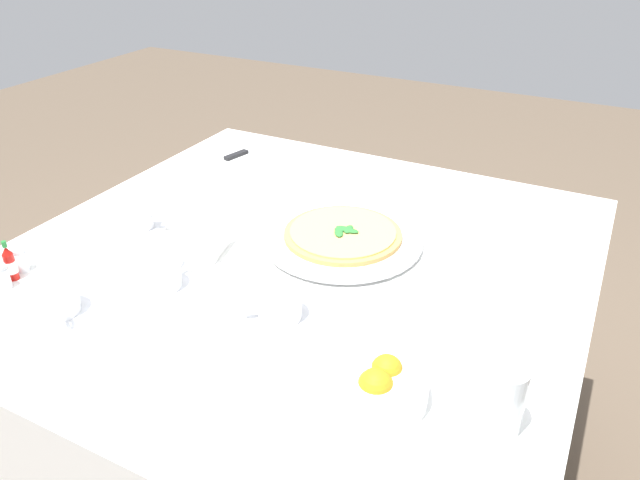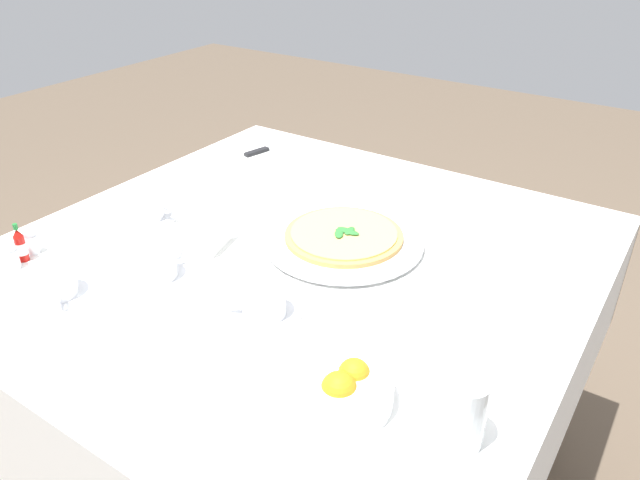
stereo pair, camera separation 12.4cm
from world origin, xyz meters
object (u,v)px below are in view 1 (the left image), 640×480
(napkin_folded, at_px, (249,155))
(pepper_shaker, at_px, (2,276))
(coffee_cup_left_edge, at_px, (161,277))
(dinner_knife, at_px, (250,150))
(coffee_cup_center_back, at_px, (135,217))
(coffee_cup_near_right, at_px, (279,306))
(coffee_cup_far_right, at_px, (56,301))
(pizza_plate, at_px, (343,239))
(water_glass_back_corner, at_px, (500,402))
(salt_shaker, at_px, (20,260))
(menu_card, at_px, (220,242))
(citrus_bowl, at_px, (377,385))
(pizza, at_px, (343,233))
(hot_sauce_bottle, at_px, (10,264))

(napkin_folded, xyz_separation_m, pepper_shaker, (-0.75, 0.06, 0.02))
(coffee_cup_left_edge, distance_m, dinner_knife, 0.65)
(coffee_cup_center_back, xyz_separation_m, coffee_cup_near_right, (-0.14, -0.45, -0.00))
(coffee_cup_center_back, height_order, coffee_cup_left_edge, coffee_cup_center_back)
(coffee_cup_far_right, relative_size, coffee_cup_center_back, 1.00)
(pizza_plate, relative_size, dinner_knife, 1.73)
(water_glass_back_corner, bearing_deg, salt_shaker, 91.43)
(coffee_cup_center_back, height_order, pepper_shaker, coffee_cup_center_back)
(salt_shaker, xyz_separation_m, menu_card, (0.23, -0.31, 0.00))
(dinner_knife, height_order, citrus_bowl, citrus_bowl)
(dinner_knife, distance_m, citrus_bowl, 0.97)
(pizza_plate, height_order, napkin_folded, napkin_folded)
(coffee_cup_left_edge, relative_size, water_glass_back_corner, 1.23)
(coffee_cup_left_edge, xyz_separation_m, pepper_shaker, (-0.13, 0.26, -0.00))
(coffee_cup_near_right, distance_m, citrus_bowl, 0.24)
(coffee_cup_far_right, height_order, dinner_knife, coffee_cup_far_right)
(water_glass_back_corner, distance_m, napkin_folded, 1.08)
(pizza, xyz_separation_m, pepper_shaker, (-0.44, 0.49, 0.00))
(water_glass_back_corner, height_order, menu_card, water_glass_back_corner)
(dinner_knife, bearing_deg, coffee_cup_near_right, -129.42)
(napkin_folded, bearing_deg, dinner_knife, 0.34)
(pizza_plate, bearing_deg, pizza, -105.30)
(pizza_plate, bearing_deg, menu_card, 127.13)
(pizza, xyz_separation_m, salt_shaker, (-0.38, 0.51, 0.00))
(coffee_cup_far_right, relative_size, pepper_shaker, 2.31)
(coffee_cup_far_right, bearing_deg, menu_card, -23.90)
(coffee_cup_center_back, bearing_deg, pepper_shaker, 167.59)
(hot_sauce_bottle, bearing_deg, water_glass_back_corner, -86.79)
(napkin_folded, relative_size, hot_sauce_bottle, 2.95)
(hot_sauce_bottle, bearing_deg, pizza_plate, -50.74)
(coffee_cup_far_right, bearing_deg, coffee_cup_left_edge, -36.27)
(coffee_cup_center_back, distance_m, pepper_shaker, 0.29)
(coffee_cup_left_edge, xyz_separation_m, dinner_knife, (0.62, 0.21, -0.00))
(coffee_cup_left_edge, bearing_deg, dinner_knife, 18.56)
(napkin_folded, xyz_separation_m, hot_sauce_bottle, (-0.72, 0.07, 0.02))
(pizza_plate, relative_size, coffee_cup_center_back, 2.57)
(pizza_plate, height_order, coffee_cup_left_edge, coffee_cup_left_edge)
(coffee_cup_far_right, relative_size, menu_card, 1.47)
(pizza_plate, height_order, coffee_cup_far_right, coffee_cup_far_right)
(citrus_bowl, height_order, pepper_shaker, citrus_bowl)
(water_glass_back_corner, relative_size, hot_sauce_bottle, 1.30)
(water_glass_back_corner, distance_m, hot_sauce_bottle, 0.91)
(water_glass_back_corner, height_order, dinner_knife, water_glass_back_corner)
(coffee_cup_near_right, height_order, citrus_bowl, citrus_bowl)
(coffee_cup_center_back, xyz_separation_m, menu_card, (-0.00, -0.23, -0.00))
(pizza_plate, distance_m, salt_shaker, 0.64)
(pizza_plate, height_order, citrus_bowl, citrus_bowl)
(water_glass_back_corner, xyz_separation_m, dinner_knife, (0.67, 0.84, -0.02))
(hot_sauce_bottle, relative_size, menu_card, 0.94)
(coffee_cup_left_edge, distance_m, menu_card, 0.15)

